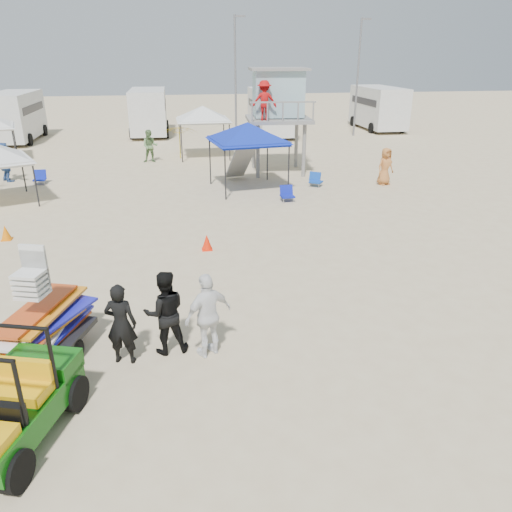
{
  "coord_description": "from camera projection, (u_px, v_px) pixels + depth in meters",
  "views": [
    {
      "loc": [
        -1.24,
        -7.75,
        5.75
      ],
      "look_at": [
        0.5,
        3.0,
        1.3
      ],
      "focal_mm": 35.0,
      "sensor_mm": 36.0,
      "label": 1
    }
  ],
  "objects": [
    {
      "name": "rv_mid_right",
      "position": [
        271.0,
        110.0,
        37.06
      ],
      "size": [
        2.64,
        7.0,
        3.25
      ],
      "color": "silver",
      "rests_on": "ground"
    },
    {
      "name": "canopy_white_c",
      "position": [
        203.0,
        108.0,
        28.62
      ],
      "size": [
        2.92,
        2.92,
        3.33
      ],
      "color": "black",
      "rests_on": "ground"
    },
    {
      "name": "cone_near",
      "position": [
        207.0,
        242.0,
        15.6
      ],
      "size": [
        0.34,
        0.34,
        0.5
      ],
      "primitive_type": "cone",
      "color": "#FF2408",
      "rests_on": "ground"
    },
    {
      "name": "man_right",
      "position": [
        208.0,
        315.0,
        9.94
      ],
      "size": [
        1.13,
        0.89,
        1.79
      ],
      "primitive_type": "imported",
      "rotation": [
        0.0,
        0.0,
        3.65
      ],
      "color": "white",
      "rests_on": "ground"
    },
    {
      "name": "beach_chair_b",
      "position": [
        287.0,
        193.0,
        20.77
      ],
      "size": [
        0.57,
        0.61,
        0.64
      ],
      "color": "#0F1EAA",
      "rests_on": "ground"
    },
    {
      "name": "rv_far_left",
      "position": [
        15.0,
        114.0,
        34.4
      ],
      "size": [
        2.64,
        6.8,
        3.25
      ],
      "color": "silver",
      "rests_on": "ground"
    },
    {
      "name": "lifeguard_tower",
      "position": [
        276.0,
        97.0,
        24.6
      ],
      "size": [
        3.3,
        3.3,
        4.96
      ],
      "color": "gray",
      "rests_on": "ground"
    },
    {
      "name": "beach_chair_c",
      "position": [
        315.0,
        179.0,
        23.08
      ],
      "size": [
        0.73,
        0.83,
        0.64
      ],
      "color": "#1044B2",
      "rests_on": "ground"
    },
    {
      "name": "light_pole_left",
      "position": [
        235.0,
        81.0,
        33.05
      ],
      "size": [
        0.14,
        0.14,
        8.0
      ],
      "primitive_type": "cylinder",
      "color": "slate",
      "rests_on": "ground"
    },
    {
      "name": "utility_cart",
      "position": [
        7.0,
        398.0,
        7.62
      ],
      "size": [
        1.87,
        2.66,
        1.84
      ],
      "color": "#0D540D",
      "rests_on": "ground"
    },
    {
      "name": "rv_far_right",
      "position": [
        378.0,
        106.0,
        39.76
      ],
      "size": [
        2.64,
        6.6,
        3.25
      ],
      "color": "silver",
      "rests_on": "ground"
    },
    {
      "name": "light_pole_right",
      "position": [
        357.0,
        79.0,
        35.75
      ],
      "size": [
        0.14,
        0.14,
        8.0
      ],
      "primitive_type": "cylinder",
      "color": "slate",
      "rests_on": "ground"
    },
    {
      "name": "man_mid",
      "position": [
        165.0,
        313.0,
        10.04
      ],
      "size": [
        0.95,
        0.78,
        1.79
      ],
      "primitive_type": "imported",
      "rotation": [
        0.0,
        0.0,
        3.27
      ],
      "color": "black",
      "rests_on": "ground"
    },
    {
      "name": "rv_mid_left",
      "position": [
        149.0,
        110.0,
        37.1
      ],
      "size": [
        2.65,
        6.5,
        3.25
      ],
      "color": "silver",
      "rests_on": "ground"
    },
    {
      "name": "ground",
      "position": [
        255.0,
        380.0,
        9.44
      ],
      "size": [
        140.0,
        140.0,
        0.0
      ],
      "primitive_type": "plane",
      "color": "beige",
      "rests_on": "ground"
    },
    {
      "name": "distant_beachgoers",
      "position": [
        131.0,
        158.0,
        24.86
      ],
      "size": [
        18.84,
        7.76,
        1.85
      ],
      "color": "#608650",
      "rests_on": "ground"
    },
    {
      "name": "surf_trailer",
      "position": [
        43.0,
        321.0,
        9.75
      ],
      "size": [
        1.77,
        2.49,
        2.15
      ],
      "color": "black",
      "rests_on": "ground"
    },
    {
      "name": "man_left",
      "position": [
        121.0,
        324.0,
        9.71
      ],
      "size": [
        0.69,
        0.53,
        1.7
      ],
      "primitive_type": "imported",
      "rotation": [
        0.0,
        0.0,
        2.93
      ],
      "color": "black",
      "rests_on": "ground"
    },
    {
      "name": "cone_far",
      "position": [
        6.0,
        233.0,
        16.43
      ],
      "size": [
        0.34,
        0.34,
        0.5
      ],
      "primitive_type": "cone",
      "color": "orange",
      "rests_on": "ground"
    },
    {
      "name": "umbrella_b",
      "position": [
        180.0,
        142.0,
        28.85
      ],
      "size": [
        2.6,
        2.62,
        1.86
      ],
      "primitive_type": "imported",
      "rotation": [
        0.0,
        0.0,
        0.33
      ],
      "color": "yellow",
      "rests_on": "ground"
    },
    {
      "name": "beach_chair_a",
      "position": [
        40.0,
        177.0,
        23.49
      ],
      "size": [
        0.54,
        0.58,
        0.64
      ],
      "color": "#0F21AD",
      "rests_on": "ground"
    },
    {
      "name": "canopy_blue",
      "position": [
        248.0,
        126.0,
        21.63
      ],
      "size": [
        3.39,
        3.39,
        3.36
      ],
      "color": "black",
      "rests_on": "ground"
    }
  ]
}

